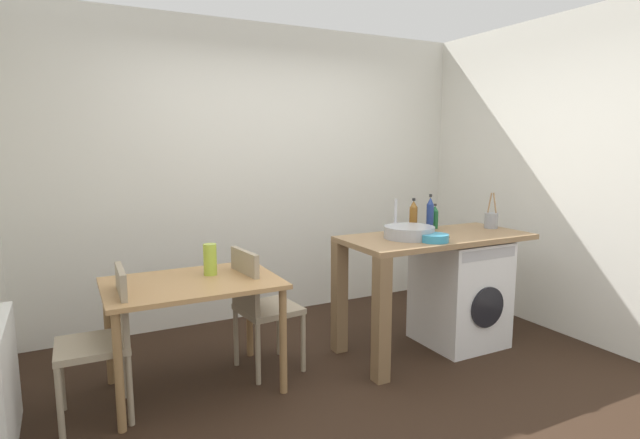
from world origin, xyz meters
name	(u,v)px	position (x,y,z in m)	size (l,w,h in m)	color
ground_plane	(356,389)	(0.00, 0.00, 0.00)	(5.46, 5.46, 0.00)	black
wall_back	(260,173)	(0.00, 1.75, 1.35)	(4.60, 0.10, 2.70)	silver
wall_counter_side	(581,177)	(2.15, 0.00, 1.35)	(0.10, 3.80, 2.70)	silver
radiator	(2,387)	(-2.02, 0.30, 0.35)	(0.10, 0.80, 0.70)	white
dining_table	(193,295)	(-0.95, 0.51, 0.64)	(1.10, 0.76, 0.74)	tan
chair_person_seat	(105,335)	(-1.50, 0.41, 0.51)	(0.41, 0.41, 0.90)	gray
chair_opposite	(259,303)	(-0.47, 0.55, 0.51)	(0.44, 0.44, 0.90)	gray
kitchen_counter	(414,258)	(0.70, 0.31, 0.76)	(1.50, 0.68, 0.92)	olive
washing_machine	(460,292)	(1.17, 0.31, 0.43)	(0.60, 0.61, 0.86)	white
sink_basin	(409,232)	(0.64, 0.31, 0.97)	(0.38, 0.38, 0.09)	#9EA0A5
tap	(395,217)	(0.64, 0.49, 1.06)	(0.02, 0.02, 0.28)	#B2B2B7
bottle_tall_green	(413,216)	(0.90, 0.59, 1.04)	(0.07, 0.07, 0.26)	brown
bottle_squat_brown	(430,214)	(1.01, 0.52, 1.05)	(0.06, 0.06, 0.30)	navy
bottle_clear_small	(435,217)	(1.11, 0.57, 1.01)	(0.06, 0.06, 0.21)	#19592D
mixing_bowl	(434,237)	(0.72, 0.11, 0.95)	(0.21, 0.21, 0.06)	teal
utensil_crock	(491,220)	(1.54, 0.36, 0.99)	(0.11, 0.11, 0.30)	gray
vase	(210,259)	(-0.80, 0.61, 0.85)	(0.09, 0.09, 0.21)	#A8C63D
scissors	(440,237)	(0.86, 0.21, 0.92)	(0.15, 0.06, 0.01)	#B2B2B7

